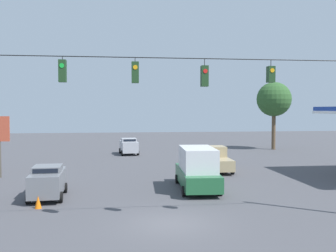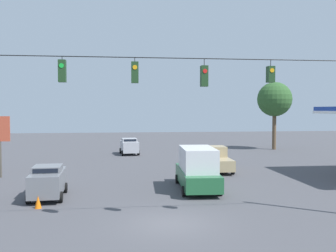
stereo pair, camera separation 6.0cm
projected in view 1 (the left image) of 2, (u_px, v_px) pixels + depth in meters
ground_plane at (170, 223)px, 17.63m from camera, size 140.00×140.00×0.00m
overhead_signal_span at (168, 109)px, 17.15m from camera, size 20.48×0.38×8.48m
sedan_silver_withflow_deep at (129, 146)px, 44.67m from camera, size 2.37×4.03×1.92m
pickup_truck_tan_oncoming_far at (215, 160)px, 32.67m from camera, size 2.38×5.30×2.12m
box_truck_green_crossing_near at (197, 169)px, 25.06m from camera, size 2.70×6.42×2.84m
sedan_grey_parked_shoulder at (48, 181)px, 22.66m from camera, size 2.15×4.12×1.97m
traffic_cone_nearest at (38, 202)px, 20.31m from camera, size 0.37×0.37×0.70m
traffic_cone_second at (50, 191)px, 23.04m from camera, size 0.37×0.37×0.70m
traffic_cone_third at (56, 184)px, 25.17m from camera, size 0.37×0.37×0.70m
traffic_cone_fourth at (61, 177)px, 27.63m from camera, size 0.37×0.37×0.70m
tree_horizon_left at (274, 100)px, 49.94m from camera, size 4.58×4.58×9.02m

